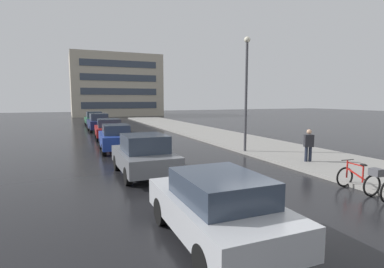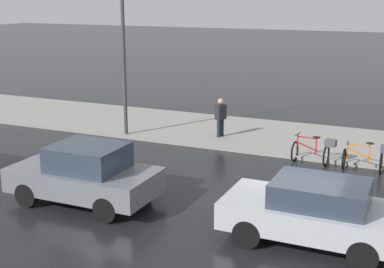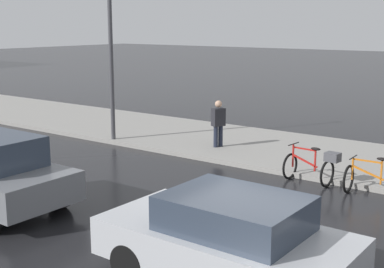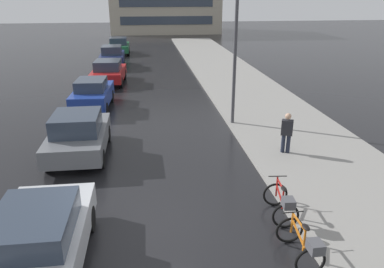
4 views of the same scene
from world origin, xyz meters
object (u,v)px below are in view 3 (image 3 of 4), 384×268
at_px(bicycle_nearest, 380,178).
at_px(pedestrian, 218,123).
at_px(streetlamp, 110,33).
at_px(bicycle_second, 314,165).
at_px(car_silver, 228,239).

distance_m(bicycle_nearest, pedestrian, 5.84).
relative_size(bicycle_nearest, streetlamp, 0.23).
bearing_deg(streetlamp, bicycle_nearest, -93.56).
height_order(bicycle_nearest, bicycle_second, bicycle_nearest).
relative_size(bicycle_second, streetlamp, 0.23).
xyz_separation_m(pedestrian, streetlamp, (-1.13, 3.48, 2.76)).
bearing_deg(bicycle_nearest, streetlamp, 86.44).
xyz_separation_m(car_silver, pedestrian, (7.28, 5.01, 0.15)).
bearing_deg(streetlamp, bicycle_second, -93.27).
distance_m(bicycle_second, streetlamp, 8.05).
relative_size(pedestrian, streetlamp, 0.26).
relative_size(bicycle_nearest, car_silver, 0.36).
xyz_separation_m(bicycle_nearest, pedestrian, (1.70, 5.58, 0.41)).
height_order(car_silver, streetlamp, streetlamp).
xyz_separation_m(bicycle_nearest, streetlamp, (0.56, 9.05, 3.18)).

